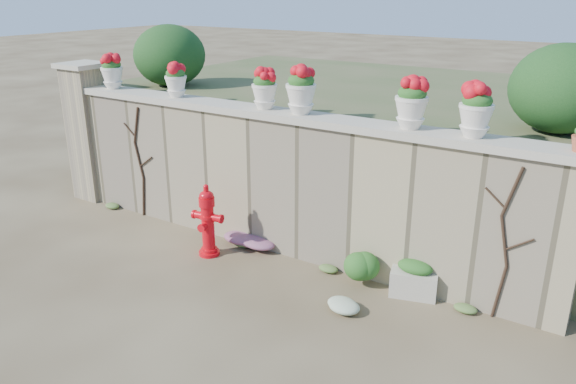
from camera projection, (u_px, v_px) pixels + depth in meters
The scene contains 20 objects.
ground at pixel (202, 299), 7.12m from camera, with size 80.00×80.00×0.00m, color #4B3A25.
stone_wall at pixel (280, 185), 8.20m from camera, with size 8.00×0.40×2.00m, color #988965.
wall_cap at pixel (279, 114), 7.84m from camera, with size 8.10×0.52×0.10m, color #B9B09D.
gate_pillar at pixel (90, 131), 10.22m from camera, with size 0.72×0.72×2.48m.
raised_fill at pixel (372, 138), 10.73m from camera, with size 9.00×6.00×2.00m, color #384C23.
back_shrub_left at pixel (170, 55), 10.24m from camera, with size 1.30×1.30×1.10m, color #143814.
back_shrub_right at pixel (564, 89), 6.89m from camera, with size 1.30×1.30×1.10m, color #143814.
vine_left at pixel (140, 161), 9.38m from camera, with size 0.60×0.04×1.91m.
vine_right at pixel (505, 242), 6.39m from camera, with size 0.60×0.04×1.91m.
fire_hydrant at pixel (208, 220), 8.12m from camera, with size 0.47×0.34×1.09m.
planter_box at pixel (414, 279), 7.15m from camera, with size 0.65×0.49×0.49m.
green_shrub at pixel (355, 262), 7.36m from camera, with size 0.69×0.62×0.65m, color #1E5119.
magenta_clump at pixel (252, 240), 8.48m from camera, with size 0.99×0.66×0.26m, color #B7249A.
white_flowers at pixel (342, 304), 6.85m from camera, with size 0.51×0.41×0.18m, color white.
urn_pot_0 at pixel (112, 72), 9.44m from camera, with size 0.37×0.37×0.58m.
urn_pot_1 at pixel (176, 80), 8.71m from camera, with size 0.34×0.34×0.53m.
urn_pot_2 at pixel (265, 89), 7.85m from camera, with size 0.36×0.36×0.56m.
urn_pot_3 at pixel (301, 90), 7.53m from camera, with size 0.41×0.41×0.65m.
urn_pot_4 at pixel (411, 103), 6.75m from camera, with size 0.40×0.40×0.63m.
urn_pot_5 at pixel (476, 111), 6.36m from camera, with size 0.39×0.39×0.61m.
Camera 1 is at (4.28, -4.64, 3.73)m, focal length 35.00 mm.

